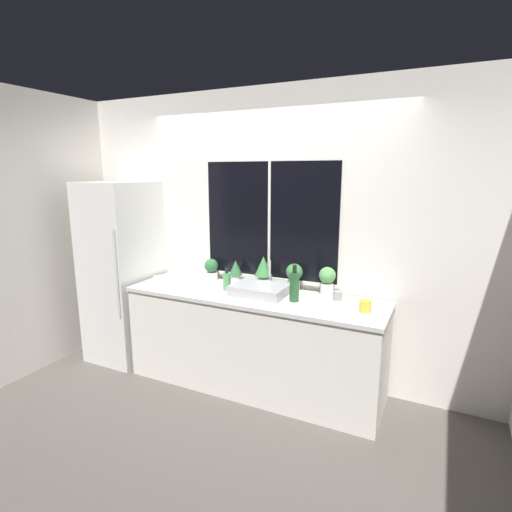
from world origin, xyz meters
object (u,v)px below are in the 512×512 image
object	(u,v)px
refrigerator	(124,271)
sink	(260,290)
mug_white	(158,280)
soap_bottle	(227,281)
potted_plant_far_left	(211,269)
potted_plant_far_right	(327,280)
potted_plant_center	(263,268)
mug_grey	(337,296)
bottle_tall	(294,286)
potted_plant_left	(236,271)
mug_yellow	(365,306)
potted_plant_right	(294,275)

from	to	relation	value
refrigerator	sink	distance (m)	1.58
mug_white	soap_bottle	bearing A→B (deg)	8.45
potted_plant_far_left	potted_plant_far_right	xyz separation A→B (m)	(1.18, 0.00, 0.03)
refrigerator	potted_plant_far_left	world-z (taller)	refrigerator
potted_plant_center	mug_grey	world-z (taller)	potted_plant_center
potted_plant_far_left	soap_bottle	bearing A→B (deg)	-36.90
soap_bottle	bottle_tall	xyz separation A→B (m)	(0.67, -0.03, 0.04)
potted_plant_left	potted_plant_center	xyz separation A→B (m)	(0.30, 0.00, 0.05)
mug_yellow	potted_plant_center	bearing A→B (deg)	164.67
soap_bottle	mug_grey	bearing A→B (deg)	8.87
potted_plant_far_left	bottle_tall	size ratio (longest dim) A/B	0.70
bottle_tall	mug_grey	xyz separation A→B (m)	(0.32, 0.19, -0.09)
refrigerator	potted_plant_left	distance (m)	1.24
potted_plant_left	mug_grey	distance (m)	1.03
potted_plant_far_left	mug_white	distance (m)	0.52
mug_grey	mug_white	xyz separation A→B (m)	(-1.69, -0.26, -0.00)
potted_plant_left	potted_plant_center	world-z (taller)	potted_plant_center
potted_plant_left	soap_bottle	distance (m)	0.24
refrigerator	potted_plant_center	distance (m)	1.53
refrigerator	soap_bottle	distance (m)	1.25
soap_bottle	mug_white	size ratio (longest dim) A/B	2.26
potted_plant_far_left	mug_yellow	xyz separation A→B (m)	(1.57, -0.27, -0.07)
soap_bottle	mug_yellow	size ratio (longest dim) A/B	2.21
mug_white	potted_plant_right	bearing A→B (deg)	15.00
potted_plant_left	mug_yellow	distance (m)	1.32
mug_grey	mug_white	world-z (taller)	mug_grey
soap_bottle	mug_yellow	distance (m)	1.25
refrigerator	mug_yellow	bearing A→B (deg)	-0.97
potted_plant_far_left	sink	bearing A→B (deg)	-19.32
refrigerator	potted_plant_center	bearing A→B (deg)	8.67
sink	soap_bottle	xyz separation A→B (m)	(-0.33, -0.01, 0.04)
potted_plant_left	potted_plant_center	size ratio (longest dim) A/B	0.77
soap_bottle	bottle_tall	bearing A→B (deg)	-2.69
sink	mug_yellow	world-z (taller)	sink
refrigerator	mug_white	bearing A→B (deg)	-11.55
soap_bottle	potted_plant_left	bearing A→B (deg)	98.90
refrigerator	sink	world-z (taller)	refrigerator
potted_plant_left	mug_yellow	bearing A→B (deg)	-11.93
potted_plant_far_left	potted_plant_left	bearing A→B (deg)	0.00
potted_plant_far_left	bottle_tall	xyz separation A→B (m)	(0.98, -0.27, 0.02)
potted_plant_left	mug_yellow	world-z (taller)	potted_plant_left
mug_white	mug_grey	bearing A→B (deg)	8.70
potted_plant_far_right	refrigerator	bearing A→B (deg)	-173.81
potted_plant_right	mug_grey	bearing A→B (deg)	-11.00
potted_plant_far_left	mug_white	xyz separation A→B (m)	(-0.39, -0.34, -0.07)
soap_bottle	potted_plant_far_left	bearing A→B (deg)	143.10
potted_plant_right	bottle_tall	size ratio (longest dim) A/B	0.82
mug_yellow	bottle_tall	bearing A→B (deg)	179.47
potted_plant_center	mug_white	size ratio (longest dim) A/B	3.23
potted_plant_right	mug_yellow	size ratio (longest dim) A/B	2.73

